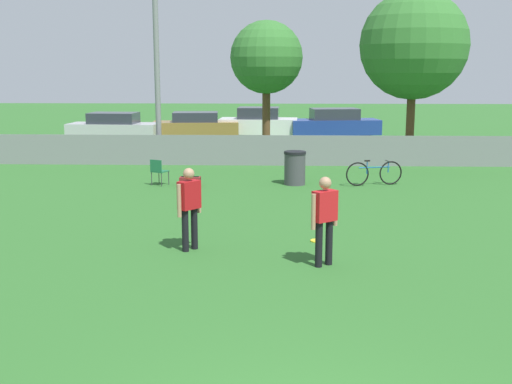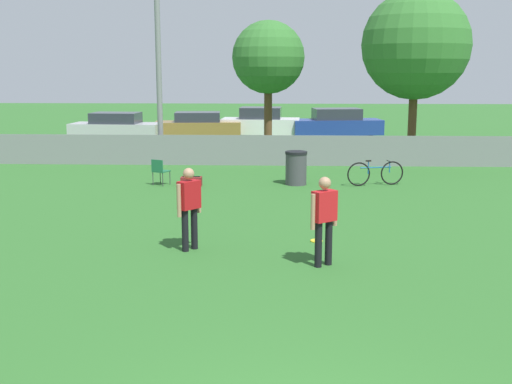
# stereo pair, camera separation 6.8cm
# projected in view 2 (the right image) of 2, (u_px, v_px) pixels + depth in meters

# --- Properties ---
(fence_backline) EXTENTS (24.41, 0.07, 1.21)m
(fence_backline) POSITION_uv_depth(u_px,v_px,m) (287.00, 151.00, 23.13)
(fence_backline) COLOR gray
(fence_backline) RESTS_ON ground_plane
(light_pole) EXTENTS (0.90, 0.36, 8.65)m
(light_pole) POSITION_uv_depth(u_px,v_px,m) (157.00, 23.00, 23.12)
(light_pole) COLOR gray
(light_pole) RESTS_ON ground_plane
(tree_near_pole) EXTENTS (2.89, 2.89, 5.35)m
(tree_near_pole) POSITION_uv_depth(u_px,v_px,m) (268.00, 58.00, 25.40)
(tree_near_pole) COLOR brown
(tree_near_pole) RESTS_ON ground_plane
(tree_far_right) EXTENTS (4.08, 4.08, 6.37)m
(tree_far_right) POSITION_uv_depth(u_px,v_px,m) (416.00, 45.00, 24.07)
(tree_far_right) COLOR brown
(tree_far_right) RESTS_ON ground_plane
(player_defender_red) EXTENTS (0.44, 0.48, 1.61)m
(player_defender_red) POSITION_uv_depth(u_px,v_px,m) (189.00, 203.00, 12.25)
(player_defender_red) COLOR black
(player_defender_red) RESTS_ON ground_plane
(player_thrower_red) EXTENTS (0.49, 0.44, 1.61)m
(player_thrower_red) POSITION_uv_depth(u_px,v_px,m) (324.00, 215.00, 11.26)
(player_thrower_red) COLOR black
(player_thrower_red) RESTS_ON ground_plane
(frisbee_disc) EXTENTS (0.25, 0.25, 0.03)m
(frisbee_disc) POSITION_uv_depth(u_px,v_px,m) (316.00, 241.00, 13.04)
(frisbee_disc) COLOR yellow
(frisbee_disc) RESTS_ON ground_plane
(folding_chair_sideline) EXTENTS (0.55, 0.55, 0.79)m
(folding_chair_sideline) POSITION_uv_depth(u_px,v_px,m) (160.00, 170.00, 19.24)
(folding_chair_sideline) COLOR #333338
(folding_chair_sideline) RESTS_ON ground_plane
(bicycle_sideline) EXTENTS (1.74, 0.56, 0.77)m
(bicycle_sideline) POSITION_uv_depth(u_px,v_px,m) (376.00, 173.00, 19.23)
(bicycle_sideline) COLOR black
(bicycle_sideline) RESTS_ON ground_plane
(trash_bin) EXTENTS (0.67, 0.67, 1.01)m
(trash_bin) POSITION_uv_depth(u_px,v_px,m) (296.00, 168.00, 19.36)
(trash_bin) COLOR #3F3F44
(trash_bin) RESTS_ON ground_plane
(gear_bag_sideline) EXTENTS (0.62, 0.34, 0.30)m
(gear_bag_sideline) POSITION_uv_depth(u_px,v_px,m) (191.00, 181.00, 19.16)
(gear_bag_sideline) COLOR maroon
(gear_bag_sideline) RESTS_ON ground_plane
(parked_car_silver) EXTENTS (4.37, 1.93, 1.39)m
(parked_car_silver) POSITION_uv_depth(u_px,v_px,m) (116.00, 127.00, 30.76)
(parked_car_silver) COLOR black
(parked_car_silver) RESTS_ON ground_plane
(parked_car_tan) EXTENTS (4.38, 2.02, 1.33)m
(parked_car_tan) POSITION_uv_depth(u_px,v_px,m) (198.00, 125.00, 32.09)
(parked_car_tan) COLOR black
(parked_car_tan) RESTS_ON ground_plane
(parked_car_white) EXTENTS (4.01, 1.93, 1.53)m
(parked_car_white) POSITION_uv_depth(u_px,v_px,m) (261.00, 123.00, 32.74)
(parked_car_white) COLOR black
(parked_car_white) RESTS_ON ground_plane
(parked_car_blue) EXTENTS (4.70, 2.28, 1.48)m
(parked_car_blue) POSITION_uv_depth(u_px,v_px,m) (337.00, 124.00, 32.56)
(parked_car_blue) COLOR black
(parked_car_blue) RESTS_ON ground_plane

